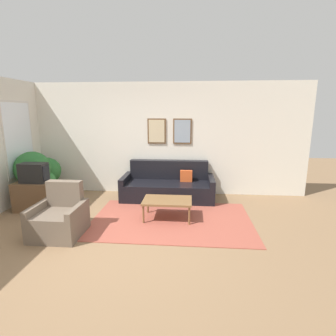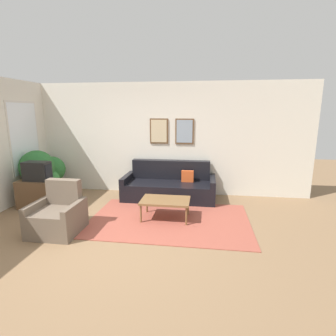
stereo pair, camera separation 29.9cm
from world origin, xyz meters
name	(u,v)px [view 1 (the left image)]	position (x,y,z in m)	size (l,w,h in m)	color
ground_plane	(114,238)	(0.00, 0.00, 0.00)	(16.00, 16.00, 0.00)	#846647
area_rug	(171,220)	(0.87, 0.81, 0.01)	(2.99, 1.95, 0.01)	#9E4C3D
wall_back	(142,139)	(0.01, 2.54, 1.35)	(8.00, 0.09, 2.70)	silver
couch	(168,186)	(0.70, 2.08, 0.29)	(2.12, 0.90, 0.86)	black
coffee_table	(167,201)	(0.79, 0.87, 0.35)	(0.92, 0.59, 0.39)	brown
tv_stand	(36,196)	(-1.95, 1.08, 0.30)	(0.82, 0.44, 0.60)	brown
tv	(34,173)	(-1.95, 1.08, 0.80)	(0.53, 0.28, 0.40)	black
armchair	(60,218)	(-0.94, 0.07, 0.28)	(0.77, 0.76, 0.86)	#6B5B4C
potted_plant_tall	(33,170)	(-2.28, 1.57, 0.75)	(0.77, 0.77, 1.15)	slate
potted_plant_by_window	(47,171)	(-2.20, 2.01, 0.61)	(0.63, 0.63, 0.94)	#383D42
potted_plant_small	(46,183)	(-2.06, 1.67, 0.41)	(0.44, 0.44, 0.68)	#935638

